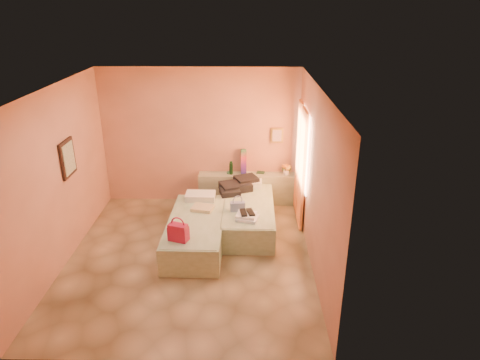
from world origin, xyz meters
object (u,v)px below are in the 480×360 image
(bed_left, at_px, (196,232))
(water_bottle, at_px, (231,168))
(magenta_handbag, at_px, (178,232))
(headboard_ledge, at_px, (248,188))
(towel_stack, at_px, (247,217))
(flower_vase, at_px, (286,168))
(bed_right, at_px, (248,215))
(green_book, at_px, (261,172))
(blue_handbag, at_px, (238,207))

(bed_left, bearing_deg, water_bottle, 73.02)
(water_bottle, xyz_separation_m, magenta_handbag, (-0.74, -2.39, -0.14))
(headboard_ledge, bearing_deg, towel_stack, -90.48)
(flower_vase, distance_m, magenta_handbag, 3.03)
(bed_left, relative_size, water_bottle, 7.43)
(magenta_handbag, bearing_deg, bed_right, 70.02)
(water_bottle, relative_size, flower_vase, 0.97)
(bed_left, xyz_separation_m, bed_right, (0.90, 0.65, 0.00))
(flower_vase, bearing_deg, bed_right, -127.30)
(bed_left, distance_m, bed_right, 1.11)
(green_book, height_order, flower_vase, flower_vase)
(bed_left, bearing_deg, headboard_ledge, 62.99)
(water_bottle, height_order, green_book, water_bottle)
(towel_stack, bearing_deg, bed_left, -179.77)
(water_bottle, height_order, towel_stack, water_bottle)
(green_book, height_order, towel_stack, green_book)
(headboard_ledge, bearing_deg, bed_right, -90.07)
(flower_vase, distance_m, blue_handbag, 1.68)
(bed_right, distance_m, green_book, 1.22)
(bed_left, relative_size, blue_handbag, 7.72)
(magenta_handbag, distance_m, towel_stack, 1.29)
(bed_right, bearing_deg, magenta_handbag, -128.13)
(headboard_ledge, height_order, blue_handbag, blue_handbag)
(bed_right, relative_size, flower_vase, 7.23)
(bed_left, xyz_separation_m, flower_vase, (1.69, 1.68, 0.54))
(bed_right, xyz_separation_m, magenta_handbag, (-1.09, -1.34, 0.39))
(headboard_ledge, relative_size, magenta_handbag, 6.73)
(headboard_ledge, relative_size, bed_left, 1.02)
(green_book, height_order, magenta_handbag, magenta_handbag)
(flower_vase, height_order, magenta_handbag, flower_vase)
(blue_handbag, bearing_deg, headboard_ledge, 75.12)
(towel_stack, bearing_deg, blue_handbag, 118.40)
(bed_right, xyz_separation_m, water_bottle, (-0.35, 1.05, 0.53))
(headboard_ledge, height_order, water_bottle, water_bottle)
(headboard_ledge, relative_size, flower_vase, 7.41)
(green_book, distance_m, flower_vase, 0.55)
(headboard_ledge, xyz_separation_m, towel_stack, (-0.01, -1.70, 0.23))
(bed_right, relative_size, green_book, 12.54)
(green_book, xyz_separation_m, flower_vase, (0.53, -0.08, 0.13))
(flower_vase, bearing_deg, headboard_ledge, 178.59)
(water_bottle, xyz_separation_m, blue_handbag, (0.16, -1.37, -0.20))
(magenta_handbag, distance_m, blue_handbag, 1.36)
(bed_left, height_order, flower_vase, flower_vase)
(bed_right, xyz_separation_m, towel_stack, (-0.01, -0.65, 0.30))
(magenta_handbag, bearing_deg, flower_vase, 70.77)
(headboard_ledge, xyz_separation_m, bed_right, (-0.00, -1.05, -0.08))
(magenta_handbag, bearing_deg, blue_handbag, 67.69)
(water_bottle, xyz_separation_m, towel_stack, (0.34, -1.70, -0.23))
(magenta_handbag, bearing_deg, water_bottle, 91.90)
(water_bottle, height_order, magenta_handbag, water_bottle)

